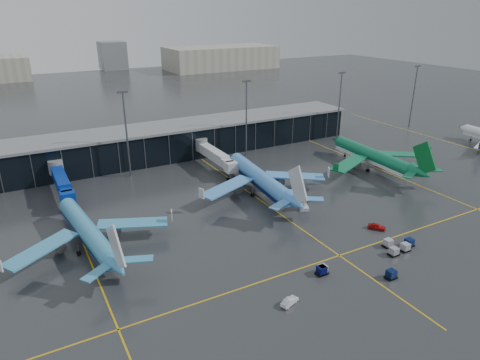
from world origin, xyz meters
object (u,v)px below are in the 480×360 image
airliner_arkefly (86,221)px  airliner_klm_near (260,169)px  airliner_aer_lingus (373,148)px  baggage_carts (377,257)px  service_van_red (377,227)px  mobile_airstair (304,206)px  service_van_white (290,301)px

airliner_arkefly → airliner_klm_near: size_ratio=0.92×
airliner_aer_lingus → baggage_carts: size_ratio=1.74×
baggage_carts → service_van_red: size_ratio=6.39×
mobile_airstair → service_van_red: 18.64m
airliner_klm_near → airliner_aer_lingus: bearing=4.3°
airliner_aer_lingus → service_van_white: 74.80m
airliner_klm_near → mobile_airstair: size_ratio=11.48×
airliner_arkefly → baggage_carts: size_ratio=1.61×
airliner_arkefly → airliner_klm_near: 47.26m
airliner_arkefly → service_van_white: size_ratio=10.79×
airliner_arkefly → service_van_red: bearing=-28.2°
baggage_carts → service_van_white: bearing=-172.8°
airliner_aer_lingus → service_van_white: bearing=-141.6°
airliner_klm_near → service_van_red: (12.43, -31.26, -6.08)m
airliner_arkefly → baggage_carts: bearing=-40.2°
airliner_arkefly → service_van_red: size_ratio=10.30×
airliner_arkefly → service_van_red: (59.06, -23.53, -5.54)m
service_van_red → airliner_aer_lingus: bearing=10.4°
airliner_klm_near → airliner_aer_lingus: airliner_klm_near is taller
airliner_aer_lingus → mobile_airstair: size_ratio=11.38×
airliner_arkefly → airliner_aer_lingus: 87.47m
airliner_aer_lingus → airliner_arkefly: bearing=-172.2°
airliner_klm_near → airliner_aer_lingus: (40.58, -0.85, -0.06)m
airliner_aer_lingus → baggage_carts: airliner_aer_lingus is taller
mobile_airstair → service_van_red: bearing=-39.3°
airliner_klm_near → service_van_white: airliner_klm_near is taller
airliner_aer_lingus → baggage_carts: bearing=-130.0°
airliner_klm_near → airliner_aer_lingus: 40.59m
service_van_red → airliner_klm_near: bearing=74.8°
airliner_aer_lingus → service_van_red: bearing=-129.5°
airliner_arkefly → airliner_klm_near: airliner_klm_near is taller
airliner_klm_near → baggage_carts: bearing=-80.4°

